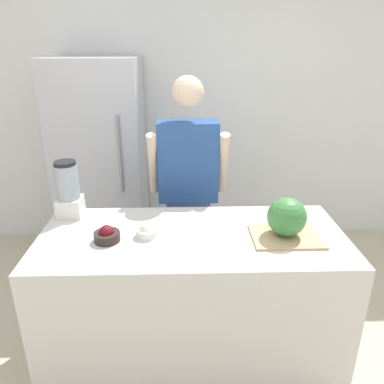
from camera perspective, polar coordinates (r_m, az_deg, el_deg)
name	(u,v)px	position (r m, az deg, el deg)	size (l,w,h in m)	color
wall_back	(187,111)	(3.68, -0.78, 12.25)	(8.00, 0.06, 2.60)	white
counter_island	(192,298)	(2.41, 0.03, -15.82)	(1.77, 0.78, 0.89)	beige
refrigerator	(102,163)	(3.46, -13.51, 4.26)	(0.74, 0.71, 1.81)	#B7B7BC
person	(188,191)	(2.81, -0.59, 0.19)	(0.57, 0.27, 1.71)	#4C608C
cutting_board	(286,236)	(2.20, 14.10, -6.58)	(0.39, 0.29, 0.01)	tan
watermelon	(287,217)	(2.16, 14.23, -3.69)	(0.22, 0.22, 0.22)	#3D7F3D
bowl_cherries	(107,235)	(2.14, -12.84, -6.43)	(0.14, 0.14, 0.09)	#2D231E
bowl_cream	(146,232)	(2.15, -6.97, -6.00)	(0.12, 0.12, 0.08)	white
blender	(68,190)	(2.45, -18.34, 0.26)	(0.15, 0.15, 0.36)	silver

